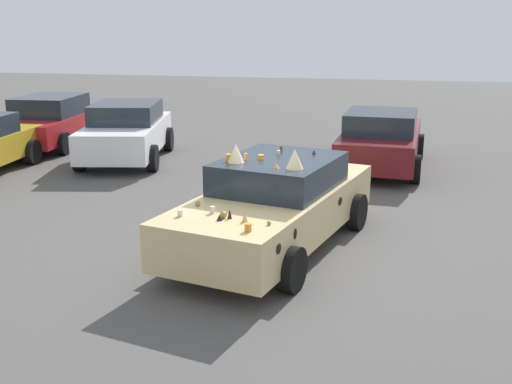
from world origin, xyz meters
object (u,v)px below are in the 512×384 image
(parked_sedan_far_left, at_px, (126,131))
(parked_sedan_near_left, at_px, (381,139))
(art_car_decorated, at_px, (275,204))
(parked_sedan_behind_right, at_px, (54,120))

(parked_sedan_far_left, bearing_deg, parked_sedan_near_left, 82.64)
(art_car_decorated, distance_m, parked_sedan_near_left, 6.20)
(art_car_decorated, bearing_deg, parked_sedan_near_left, 179.83)
(parked_sedan_behind_right, bearing_deg, parked_sedan_near_left, -101.23)
(art_car_decorated, distance_m, parked_sedan_behind_right, 10.59)
(parked_sedan_behind_right, bearing_deg, art_car_decorated, -136.77)
(parked_sedan_behind_right, relative_size, parked_sedan_near_left, 1.05)
(parked_sedan_near_left, bearing_deg, parked_sedan_behind_right, 86.75)
(parked_sedan_behind_right, xyz_separation_m, parked_sedan_near_left, (-1.11, -9.33, 0.01))
(parked_sedan_far_left, bearing_deg, art_car_decorated, 30.18)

